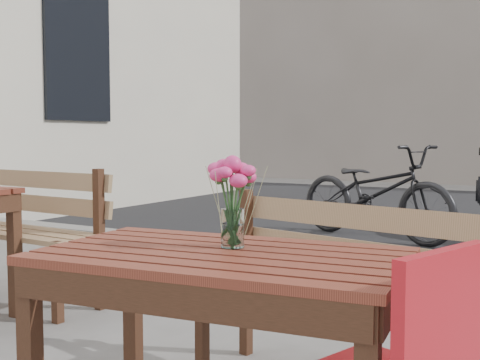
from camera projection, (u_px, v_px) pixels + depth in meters
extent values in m
cube|color=black|center=(78.00, 55.00, 8.23)|extent=(0.06, 1.20, 1.80)
cube|color=gray|center=(417.00, 269.00, 4.62)|extent=(30.00, 0.25, 0.12)
cube|color=gray|center=(405.00, 22.00, 15.35)|extent=(8.00, 3.00, 8.00)
cube|color=#582217|center=(221.00, 256.00, 1.92)|extent=(1.22, 0.80, 0.03)
cube|color=#301D10|center=(133.00, 320.00, 2.42)|extent=(0.06, 0.06, 0.68)
cube|color=#301D10|center=(402.00, 358.00, 2.00)|extent=(0.06, 0.06, 0.68)
cube|color=#92724B|center=(336.00, 297.00, 2.43)|extent=(1.40, 0.62, 0.03)
cube|color=#92724B|center=(362.00, 235.00, 2.57)|extent=(1.33, 0.29, 0.37)
cube|color=#301D10|center=(201.00, 325.00, 2.73)|extent=(0.06, 0.06, 0.44)
cube|color=#301D10|center=(245.00, 273.00, 2.95)|extent=(0.06, 0.06, 0.82)
cube|color=red|center=(442.00, 324.00, 1.49)|extent=(0.16, 0.39, 0.38)
cylinder|color=white|center=(233.00, 228.00, 1.99)|extent=(0.08, 0.08, 0.13)
cylinder|color=#2C5C2B|center=(233.00, 209.00, 1.98)|extent=(0.05, 0.05, 0.26)
cube|color=#301D10|center=(15.00, 255.00, 3.58)|extent=(0.06, 0.06, 0.74)
cube|color=#92724B|center=(8.00, 231.00, 3.95)|extent=(1.47, 0.48, 0.03)
cube|color=#92724B|center=(35.00, 191.00, 4.11)|extent=(1.45, 0.12, 0.39)
cube|color=#301D10|center=(56.00, 283.00, 3.46)|extent=(0.05, 0.05, 0.48)
cube|color=#301D10|center=(98.00, 240.00, 3.72)|extent=(0.05, 0.05, 0.88)
imported|color=black|center=(375.00, 192.00, 6.34)|extent=(2.02, 1.25, 1.00)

